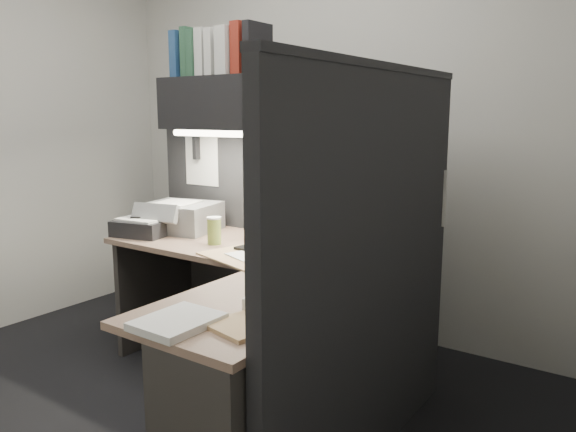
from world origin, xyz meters
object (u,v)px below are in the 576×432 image
object	(u,v)px
desk	(235,344)
monitor	(305,208)
overhead_shelf	(279,103)
notebook_stack	(143,227)
keyboard	(276,254)
printer	(181,217)
coffee_cup	(214,231)
telephone	(361,247)

from	to	relation	value
desk	monitor	world-z (taller)	monitor
overhead_shelf	desk	bearing A→B (deg)	-68.21
monitor	notebook_stack	xyz separation A→B (m)	(-0.96, -0.29, -0.17)
desk	overhead_shelf	world-z (taller)	overhead_shelf
keyboard	printer	world-z (taller)	printer
monitor	overhead_shelf	bearing A→B (deg)	146.48
keyboard	coffee_cup	distance (m)	0.44
overhead_shelf	coffee_cup	xyz separation A→B (m)	(-0.25, -0.27, -0.70)
desk	overhead_shelf	bearing A→B (deg)	111.79
desk	coffee_cup	bearing A→B (deg)	138.80
overhead_shelf	coffee_cup	distance (m)	0.79
desk	printer	size ratio (longest dim) A/B	4.00
telephone	coffee_cup	distance (m)	0.81
monitor	telephone	world-z (taller)	monitor
desk	notebook_stack	world-z (taller)	notebook_stack
desk	keyboard	bearing A→B (deg)	103.71
monitor	coffee_cup	world-z (taller)	monitor
keyboard	coffee_cup	world-z (taller)	coffee_cup
desk	printer	xyz separation A→B (m)	(-0.97, 0.64, 0.37)
keyboard	telephone	size ratio (longest dim) A/B	2.16
desk	overhead_shelf	xyz separation A→B (m)	(-0.30, 0.75, 1.06)
keyboard	coffee_cup	size ratio (longest dim) A/B	3.30
keyboard	notebook_stack	xyz separation A→B (m)	(-0.94, -0.05, 0.03)
telephone	printer	size ratio (longest dim) A/B	0.51
monitor	telephone	bearing A→B (deg)	-16.01
desk	monitor	bearing A→B (deg)	97.50
printer	desk	bearing A→B (deg)	-45.71
keyboard	telephone	world-z (taller)	telephone
overhead_shelf	coffee_cup	size ratio (longest dim) A/B	10.91
telephone	notebook_stack	xyz separation A→B (m)	(-1.28, -0.31, 0.00)
monitor	printer	size ratio (longest dim) A/B	1.28
telephone	coffee_cup	size ratio (longest dim) A/B	1.53
monitor	telephone	size ratio (longest dim) A/B	2.50
coffee_cup	printer	xyz separation A→B (m)	(-0.42, 0.16, 0.01)
monitor	keyboard	xyz separation A→B (m)	(-0.02, -0.24, -0.20)
telephone	coffee_cup	bearing A→B (deg)	-154.96
notebook_stack	desk	bearing A→B (deg)	-21.50
notebook_stack	monitor	bearing A→B (deg)	16.59
overhead_shelf	keyboard	bearing A→B (deg)	-57.10
desk	keyboard	distance (m)	0.56
telephone	printer	xyz separation A→B (m)	(-1.20, -0.08, 0.04)
overhead_shelf	telephone	bearing A→B (deg)	-3.17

